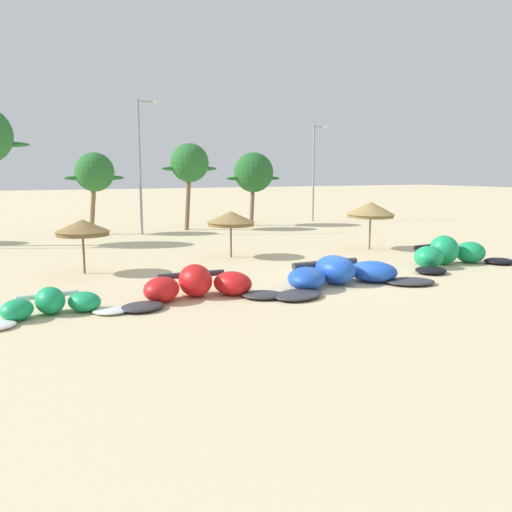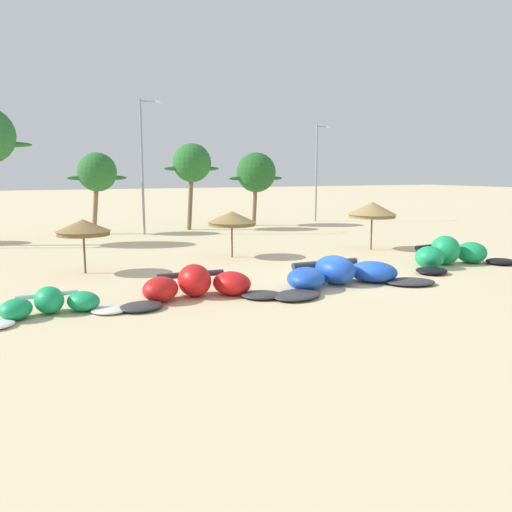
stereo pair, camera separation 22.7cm
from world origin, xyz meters
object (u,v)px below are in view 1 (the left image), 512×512
kite_center (450,254)px  palm_center_left (190,164)px  beach_umbrella_near_van (82,227)px  beach_umbrella_middle (231,218)px  lamppost_west_center (141,161)px  kite_left (198,286)px  palm_center_right (254,173)px  kite_far_left (52,305)px  lamppost_east_center (315,168)px  palm_left_of_gap (94,173)px  beach_umbrella_near_palms (371,210)px  kite_left_of_center (341,274)px

kite_center → palm_center_left: size_ratio=1.00×
beach_umbrella_near_van → beach_umbrella_middle: 8.33m
lamppost_west_center → kite_left: bearing=-99.4°
palm_center_right → lamppost_west_center: 11.06m
beach_umbrella_near_van → kite_far_left: bearing=-106.9°
kite_far_left → lamppost_east_center: 37.02m
beach_umbrella_near_van → palm_left_of_gap: 16.89m
beach_umbrella_near_palms → palm_center_left: bearing=111.2°
kite_left → lamppost_west_center: 22.42m
kite_left_of_center → beach_umbrella_near_van: size_ratio=3.16×
beach_umbrella_middle → lamppost_west_center: (-1.56, 13.08, 3.41)m
lamppost_east_center → kite_center: bearing=-106.6°
kite_far_left → kite_left: bearing=1.4°
palm_left_of_gap → palm_center_right: (13.87, 0.65, -0.02)m
kite_left → beach_umbrella_near_van: (-3.08, 7.10, 1.72)m
kite_center → beach_umbrella_near_palms: 6.72m
beach_umbrella_near_van → palm_center_left: size_ratio=0.36×
lamppost_west_center → kite_center: bearing=-62.7°
kite_far_left → lamppost_east_center: bearing=43.4°
beach_umbrella_near_van → lamppost_west_center: bearing=65.2°
palm_center_left → lamppost_east_center: lamppost_east_center is taller
beach_umbrella_near_van → beach_umbrella_near_palms: size_ratio=0.87×
kite_far_left → lamppost_east_center: size_ratio=0.54×
beach_umbrella_near_palms → lamppost_west_center: (-10.56, 14.09, 3.14)m
kite_left → palm_center_right: (14.30, 24.08, 4.20)m
kite_left → beach_umbrella_near_palms: beach_umbrella_near_palms is taller
beach_umbrella_near_van → palm_left_of_gap: (3.51, 16.33, 2.49)m
kite_center → beach_umbrella_middle: beach_umbrella_middle is taller
beach_umbrella_near_van → lamppost_east_center: size_ratio=0.28×
kite_far_left → palm_center_left: size_ratio=0.70×
beach_umbrella_near_palms → palm_left_of_gap: size_ratio=0.48×
kite_far_left → beach_umbrella_near_palms: size_ratio=1.67×
palm_left_of_gap → palm_center_right: 13.89m
kite_left_of_center → palm_center_right: 26.22m
beach_umbrella_near_palms → lamppost_east_center: bearing=67.7°
kite_left → lamppost_east_center: size_ratio=0.71×
kite_center → lamppost_east_center: bearing=73.4°
kite_center → beach_umbrella_middle: (-9.05, 7.45, 1.62)m
kite_far_left → beach_umbrella_near_van: 7.78m
kite_left_of_center → beach_umbrella_near_palms: size_ratio=2.73×
palm_center_right → beach_umbrella_near_van: bearing=-135.7°
beach_umbrella_near_palms → kite_left_of_center: bearing=-134.7°
beach_umbrella_near_van → palm_center_left: bearing=55.5°
kite_left_of_center → palm_center_left: bearing=85.8°
beach_umbrella_near_palms → palm_center_right: size_ratio=0.46×
beach_umbrella_middle → palm_left_of_gap: bearing=107.4°
palm_center_right → lamppost_east_center: bearing=8.3°
beach_umbrella_middle → palm_left_of_gap: size_ratio=0.44×
kite_far_left → kite_center: size_ratio=0.70×
kite_left → lamppost_west_center: (3.58, 21.53, 5.13)m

